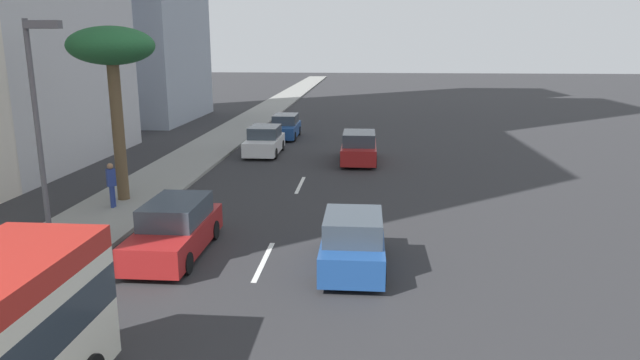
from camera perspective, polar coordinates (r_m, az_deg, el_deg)
ground_plane at (r=35.08m, az=-0.32°, el=3.02°), size 198.00×198.00×0.00m
sidewalk_right at (r=36.29m, az=-11.10°, el=3.24°), size 162.00×3.48×0.15m
lane_stripe_mid at (r=17.35m, az=-5.70°, el=-8.16°), size 3.20×0.16×0.01m
lane_stripe_far at (r=26.37m, az=-2.02°, el=-0.51°), size 3.20×0.16×0.01m
car_lead at (r=33.88m, az=-5.63°, el=3.93°), size 4.37×1.92×1.66m
car_third at (r=39.79m, az=-3.52°, el=5.38°), size 4.40×1.81×1.63m
car_fourth at (r=31.48m, az=3.96°, el=3.27°), size 4.73×1.96×1.71m
car_fifth at (r=18.18m, az=-14.42°, el=-4.86°), size 4.77×1.87×1.69m
car_sixth at (r=16.51m, az=3.36°, el=-6.35°), size 4.02×1.86×1.69m
pedestrian_near_lamp at (r=23.50m, az=-20.33°, el=-0.27°), size 0.38×0.39×1.77m
palm_tree at (r=24.05m, az=-20.32°, el=12.06°), size 3.35×3.35×6.97m
street_lamp at (r=16.28m, az=-26.36°, el=5.04°), size 0.24×0.97×6.88m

